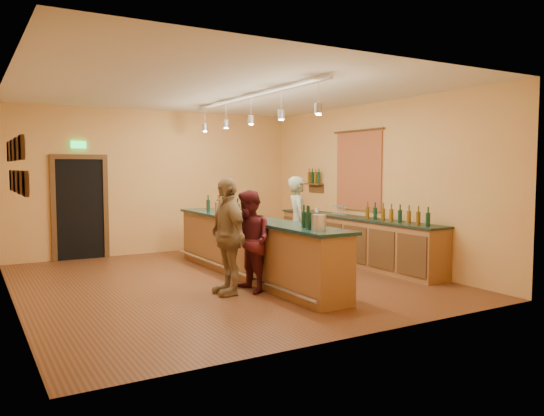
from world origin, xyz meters
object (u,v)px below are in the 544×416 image
customer_a (249,241)px  bar_stool (293,239)px  back_counter (355,239)px  bartender (298,223)px  customer_b (227,236)px  tasting_bar (251,243)px

customer_a → bar_stool: 2.27m
back_counter → bartender: 1.35m
bartender → customer_a: bartender is taller
bartender → customer_b: 2.37m
bartender → bar_stool: bearing=22.0°
tasting_bar → bartender: bartender is taller
back_counter → bar_stool: size_ratio=6.68×
customer_b → bar_stool: (2.06, 1.38, -0.35)m
back_counter → tasting_bar: size_ratio=0.89×
tasting_bar → customer_a: customer_a is taller
tasting_bar → customer_a: bearing=-119.5°
bartender → customer_b: size_ratio=0.99×
customer_b → bartender: bearing=121.6°
bar_stool → customer_a: bearing=-139.6°
bartender → customer_b: (-2.06, -1.19, 0.01)m
back_counter → customer_a: (-3.00, -1.15, 0.30)m
back_counter → tasting_bar: (-2.45, -0.18, 0.12)m
tasting_bar → bar_stool: 1.27m
tasting_bar → customer_b: (-0.89, -0.89, 0.28)m
tasting_bar → customer_b: size_ratio=2.87×
bartender → back_counter: bearing=-72.6°
customer_b → bar_stool: bearing=125.6°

